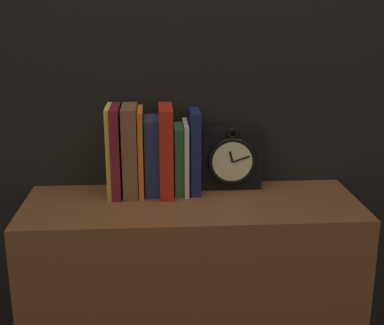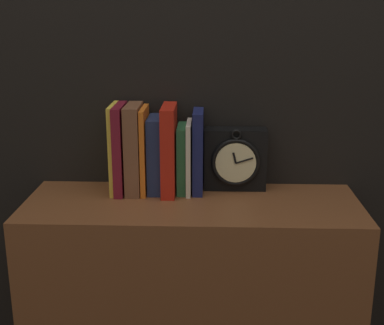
{
  "view_description": "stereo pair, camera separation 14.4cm",
  "coord_description": "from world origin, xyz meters",
  "px_view_note": "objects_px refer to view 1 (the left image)",
  "views": [
    {
      "loc": [
        -0.09,
        -1.38,
        1.32
      ],
      "look_at": [
        0.0,
        0.0,
        0.91
      ],
      "focal_mm": 50.0,
      "sensor_mm": 36.0,
      "label": 1
    },
    {
      "loc": [
        0.05,
        -1.38,
        1.32
      ],
      "look_at": [
        0.0,
        0.0,
        0.91
      ],
      "focal_mm": 50.0,
      "sensor_mm": 36.0,
      "label": 2
    }
  ],
  "objects_px": {
    "book_slot3_orange": "(141,152)",
    "book_slot6_green": "(179,159)",
    "clock": "(231,158)",
    "book_slot1_maroon": "(116,151)",
    "book_slot4_navy": "(152,155)",
    "book_slot2_brown": "(130,151)",
    "book_slot8_navy": "(195,151)",
    "book_slot7_cream": "(186,157)",
    "book_slot0_yellow": "(110,151)",
    "book_slot5_red": "(166,151)"
  },
  "relations": [
    {
      "from": "book_slot5_red",
      "to": "book_slot8_navy",
      "type": "bearing_deg",
      "value": 9.95
    },
    {
      "from": "book_slot3_orange",
      "to": "book_slot6_green",
      "type": "xyz_separation_m",
      "value": [
        0.11,
        0.01,
        -0.03
      ]
    },
    {
      "from": "book_slot6_green",
      "to": "book_slot2_brown",
      "type": "bearing_deg",
      "value": -175.94
    },
    {
      "from": "book_slot5_red",
      "to": "book_slot7_cream",
      "type": "height_order",
      "value": "book_slot5_red"
    },
    {
      "from": "book_slot0_yellow",
      "to": "book_slot5_red",
      "type": "bearing_deg",
      "value": -2.73
    },
    {
      "from": "book_slot0_yellow",
      "to": "book_slot2_brown",
      "type": "height_order",
      "value": "same"
    },
    {
      "from": "clock",
      "to": "book_slot1_maroon",
      "type": "xyz_separation_m",
      "value": [
        -0.33,
        -0.03,
        0.04
      ]
    },
    {
      "from": "book_slot1_maroon",
      "to": "book_slot7_cream",
      "type": "xyz_separation_m",
      "value": [
        0.2,
        0.01,
        -0.02
      ]
    },
    {
      "from": "clock",
      "to": "book_slot3_orange",
      "type": "distance_m",
      "value": 0.26
    },
    {
      "from": "book_slot6_green",
      "to": "book_slot5_red",
      "type": "bearing_deg",
      "value": -157.69
    },
    {
      "from": "book_slot2_brown",
      "to": "book_slot6_green",
      "type": "xyz_separation_m",
      "value": [
        0.14,
        0.01,
        -0.03
      ]
    },
    {
      "from": "book_slot0_yellow",
      "to": "book_slot5_red",
      "type": "distance_m",
      "value": 0.16
    },
    {
      "from": "book_slot6_green",
      "to": "book_slot7_cream",
      "type": "relative_size",
      "value": 0.94
    },
    {
      "from": "book_slot3_orange",
      "to": "book_slot6_green",
      "type": "distance_m",
      "value": 0.11
    },
    {
      "from": "book_slot8_navy",
      "to": "clock",
      "type": "bearing_deg",
      "value": 11.78
    },
    {
      "from": "book_slot1_maroon",
      "to": "book_slot2_brown",
      "type": "bearing_deg",
      "value": 3.22
    },
    {
      "from": "clock",
      "to": "book_slot4_navy",
      "type": "bearing_deg",
      "value": -174.04
    },
    {
      "from": "clock",
      "to": "book_slot1_maroon",
      "type": "bearing_deg",
      "value": -174.11
    },
    {
      "from": "clock",
      "to": "book_slot1_maroon",
      "type": "height_order",
      "value": "book_slot1_maroon"
    },
    {
      "from": "book_slot0_yellow",
      "to": "book_slot7_cream",
      "type": "xyz_separation_m",
      "value": [
        0.22,
        0.0,
        -0.02
      ]
    },
    {
      "from": "book_slot7_cream",
      "to": "book_slot6_green",
      "type": "bearing_deg",
      "value": 165.42
    },
    {
      "from": "book_slot3_orange",
      "to": "book_slot4_navy",
      "type": "xyz_separation_m",
      "value": [
        0.03,
        0.01,
        -0.01
      ]
    },
    {
      "from": "book_slot2_brown",
      "to": "book_slot7_cream",
      "type": "distance_m",
      "value": 0.16
    },
    {
      "from": "book_slot4_navy",
      "to": "book_slot6_green",
      "type": "distance_m",
      "value": 0.08
    },
    {
      "from": "clock",
      "to": "book_slot4_navy",
      "type": "relative_size",
      "value": 0.86
    },
    {
      "from": "clock",
      "to": "book_slot6_green",
      "type": "xyz_separation_m",
      "value": [
        -0.15,
        -0.02,
        0.01
      ]
    },
    {
      "from": "book_slot3_orange",
      "to": "book_slot6_green",
      "type": "relative_size",
      "value": 1.27
    },
    {
      "from": "book_slot1_maroon",
      "to": "clock",
      "type": "bearing_deg",
      "value": 5.89
    },
    {
      "from": "clock",
      "to": "book_slot1_maroon",
      "type": "distance_m",
      "value": 0.33
    },
    {
      "from": "book_slot8_navy",
      "to": "book_slot3_orange",
      "type": "bearing_deg",
      "value": -177.23
    },
    {
      "from": "clock",
      "to": "book_slot5_red",
      "type": "bearing_deg",
      "value": -169.01
    },
    {
      "from": "book_slot2_brown",
      "to": "book_slot3_orange",
      "type": "distance_m",
      "value": 0.03
    },
    {
      "from": "book_slot1_maroon",
      "to": "book_slot4_navy",
      "type": "bearing_deg",
      "value": 5.72
    },
    {
      "from": "book_slot7_cream",
      "to": "book_slot8_navy",
      "type": "xyz_separation_m",
      "value": [
        0.03,
        0.0,
        0.02
      ]
    },
    {
      "from": "book_slot3_orange",
      "to": "clock",
      "type": "bearing_deg",
      "value": 6.54
    },
    {
      "from": "book_slot3_orange",
      "to": "book_slot4_navy",
      "type": "distance_m",
      "value": 0.03
    },
    {
      "from": "book_slot1_maroon",
      "to": "book_slot2_brown",
      "type": "xyz_separation_m",
      "value": [
        0.04,
        0.0,
        -0.0
      ]
    },
    {
      "from": "book_slot0_yellow",
      "to": "book_slot4_navy",
      "type": "relative_size",
      "value": 1.16
    },
    {
      "from": "book_slot1_maroon",
      "to": "book_slot6_green",
      "type": "bearing_deg",
      "value": 3.87
    },
    {
      "from": "book_slot2_brown",
      "to": "book_slot8_navy",
      "type": "relative_size",
      "value": 1.07
    },
    {
      "from": "book_slot1_maroon",
      "to": "book_slot5_red",
      "type": "distance_m",
      "value": 0.14
    },
    {
      "from": "book_slot0_yellow",
      "to": "book_slot3_orange",
      "type": "distance_m",
      "value": 0.09
    },
    {
      "from": "book_slot0_yellow",
      "to": "book_slot3_orange",
      "type": "xyz_separation_m",
      "value": [
        0.09,
        -0.0,
        -0.0
      ]
    },
    {
      "from": "book_slot6_green",
      "to": "book_slot1_maroon",
      "type": "bearing_deg",
      "value": -176.13
    },
    {
      "from": "clock",
      "to": "book_slot0_yellow",
      "type": "height_order",
      "value": "book_slot0_yellow"
    },
    {
      "from": "book_slot7_cream",
      "to": "book_slot8_navy",
      "type": "height_order",
      "value": "book_slot8_navy"
    },
    {
      "from": "book_slot1_maroon",
      "to": "book_slot3_orange",
      "type": "xyz_separation_m",
      "value": [
        0.07,
        0.0,
        -0.0
      ]
    },
    {
      "from": "book_slot2_brown",
      "to": "book_slot4_navy",
      "type": "xyz_separation_m",
      "value": [
        0.06,
        0.01,
        -0.02
      ]
    },
    {
      "from": "book_slot2_brown",
      "to": "book_slot3_orange",
      "type": "xyz_separation_m",
      "value": [
        0.03,
        0.0,
        -0.0
      ]
    },
    {
      "from": "book_slot4_navy",
      "to": "book_slot6_green",
      "type": "relative_size",
      "value": 1.13
    }
  ]
}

